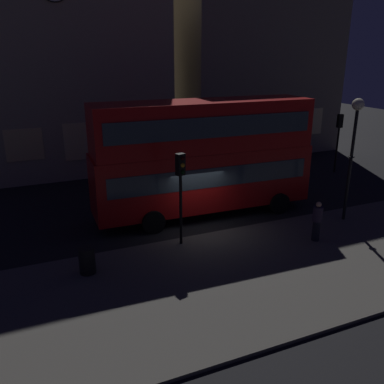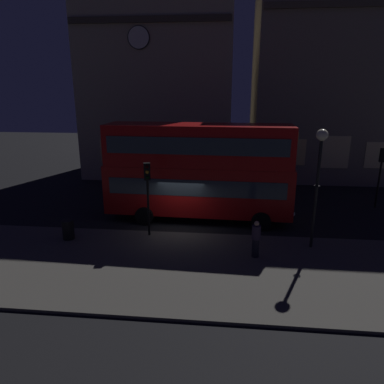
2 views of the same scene
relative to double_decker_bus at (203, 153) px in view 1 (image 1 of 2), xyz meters
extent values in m
plane|color=black|center=(-0.84, -1.59, -3.05)|extent=(80.00, 80.00, 0.00)
cube|color=#4C4944|center=(-0.84, -5.92, -2.99)|extent=(44.00, 7.22, 0.12)
cube|color=tan|center=(-4.34, 12.75, 4.53)|extent=(12.18, 8.99, 15.17)
cube|color=#F2D18C|center=(-7.59, 8.22, -0.59)|extent=(2.08, 0.06, 1.85)
cube|color=#F9E09E|center=(-4.34, 8.22, -0.65)|extent=(2.08, 0.06, 2.25)
cube|color=#E5C67F|center=(-1.09, 8.22, -0.68)|extent=(2.08, 0.06, 1.85)
cube|color=gray|center=(9.72, 12.68, 4.37)|extent=(12.08, 8.57, 14.83)
cube|color=#E5C67F|center=(6.49, 8.36, -0.46)|extent=(2.06, 0.06, 2.00)
cube|color=#F9E09E|center=(9.72, 8.36, -0.40)|extent=(2.06, 0.06, 2.45)
cube|color=#F9E09E|center=(12.94, 8.36, -0.57)|extent=(2.06, 0.06, 1.99)
cube|color=#B20F0F|center=(0.00, 0.00, -1.17)|extent=(10.47, 2.78, 2.73)
cube|color=#B20F0F|center=(0.00, 0.00, 1.31)|extent=(10.26, 2.72, 2.23)
cube|color=#2D3842|center=(0.00, 0.00, -0.83)|extent=(9.64, 2.81, 0.90)
cube|color=#2D3842|center=(0.00, 0.00, 1.42)|extent=(9.64, 2.81, 0.90)
cube|color=#F2D84C|center=(5.14, -0.17, 1.92)|extent=(0.13, 1.46, 0.44)
sphere|color=white|center=(5.24, 0.61, -2.19)|extent=(0.24, 0.24, 0.24)
sphere|color=white|center=(5.18, -0.97, -2.19)|extent=(0.24, 0.24, 0.24)
cylinder|color=black|center=(3.57, 1.14, -2.54)|extent=(1.04, 0.27, 1.03)
cylinder|color=black|center=(3.48, -1.38, -2.54)|extent=(1.04, 0.27, 1.03)
cylinder|color=black|center=(-2.82, 1.36, -2.54)|extent=(1.04, 0.27, 1.03)
cylinder|color=black|center=(-2.90, -1.17, -2.54)|extent=(1.04, 0.27, 1.03)
cylinder|color=black|center=(-2.27, -2.80, -1.48)|extent=(0.12, 0.12, 2.91)
cube|color=black|center=(-2.27, -2.80, 0.40)|extent=(0.37, 0.33, 0.85)
sphere|color=black|center=(-2.23, -2.94, 0.67)|extent=(0.17, 0.17, 0.17)
sphere|color=orange|center=(-2.23, -2.94, 0.40)|extent=(0.17, 0.17, 0.17)
sphere|color=black|center=(-2.23, -2.94, 0.13)|extent=(0.17, 0.17, 0.17)
cylinder|color=black|center=(11.09, 3.32, -1.57)|extent=(0.12, 0.12, 2.96)
cube|color=black|center=(11.09, 3.32, 0.33)|extent=(0.35, 0.30, 0.85)
sphere|color=red|center=(11.11, 3.46, 0.60)|extent=(0.17, 0.17, 0.17)
sphere|color=black|center=(11.11, 3.46, 0.33)|extent=(0.17, 0.17, 0.17)
sphere|color=black|center=(11.11, 3.46, 0.06)|extent=(0.17, 0.17, 0.17)
cylinder|color=black|center=(5.67, -3.42, -0.40)|extent=(0.14, 0.14, 5.06)
torus|color=black|center=(5.67, -3.42, 0.06)|extent=(0.28, 0.28, 0.06)
sphere|color=#F9EFC6|center=(5.67, -3.42, 2.36)|extent=(0.52, 0.52, 0.52)
cylinder|color=black|center=(2.97, -4.71, -2.50)|extent=(0.32, 0.32, 0.86)
cylinder|color=#2D2338|center=(2.97, -4.71, -1.77)|extent=(0.39, 0.39, 0.61)
sphere|color=tan|center=(2.97, -4.71, -1.35)|extent=(0.22, 0.22, 0.22)
cylinder|color=black|center=(-6.17, -3.67, -2.44)|extent=(0.58, 0.58, 0.98)
camera|label=1|loc=(-7.84, -16.88, 4.47)|focal=38.28mm
camera|label=2|loc=(1.65, -19.48, 4.36)|focal=33.49mm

